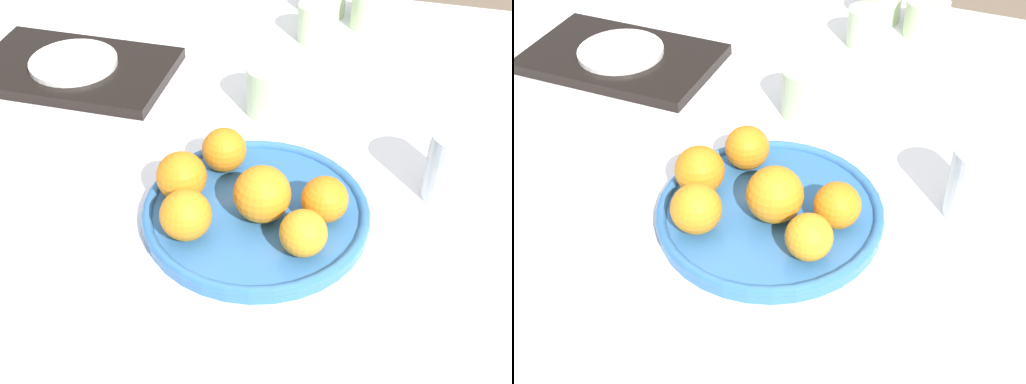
# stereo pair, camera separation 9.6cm
# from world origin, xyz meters

# --- Properties ---
(ground_plane) EXTENTS (12.00, 12.00, 0.00)m
(ground_plane) POSITION_xyz_m (0.00, 0.00, 0.00)
(ground_plane) COLOR #7A6651
(table) EXTENTS (1.41, 0.98, 0.74)m
(table) POSITION_xyz_m (0.00, 0.00, 0.37)
(table) COLOR white
(table) RESTS_ON ground_plane
(fruit_platter) EXTENTS (0.32, 0.32, 0.02)m
(fruit_platter) POSITION_xyz_m (0.07, -0.27, 0.75)
(fruit_platter) COLOR #336BAD
(fruit_platter) RESTS_ON table
(orange_0) EXTENTS (0.08, 0.08, 0.08)m
(orange_0) POSITION_xyz_m (0.08, -0.28, 0.79)
(orange_0) COLOR orange
(orange_0) RESTS_ON fruit_platter
(orange_1) EXTENTS (0.06, 0.06, 0.06)m
(orange_1) POSITION_xyz_m (0.15, -0.33, 0.79)
(orange_1) COLOR orange
(orange_1) RESTS_ON fruit_platter
(orange_2) EXTENTS (0.06, 0.06, 0.06)m
(orange_2) POSITION_xyz_m (0.16, -0.26, 0.79)
(orange_2) COLOR orange
(orange_2) RESTS_ON fruit_platter
(orange_3) EXTENTS (0.07, 0.07, 0.07)m
(orange_3) POSITION_xyz_m (-0.04, -0.26, 0.79)
(orange_3) COLOR orange
(orange_3) RESTS_ON fruit_platter
(orange_4) EXTENTS (0.07, 0.07, 0.07)m
(orange_4) POSITION_xyz_m (-0.01, -0.34, 0.79)
(orange_4) COLOR orange
(orange_4) RESTS_ON fruit_platter
(orange_5) EXTENTS (0.07, 0.07, 0.07)m
(orange_5) POSITION_xyz_m (0.00, -0.19, 0.79)
(orange_5) COLOR orange
(orange_5) RESTS_ON fruit_platter
(water_glass) EXTENTS (0.07, 0.07, 0.11)m
(water_glass) POSITION_xyz_m (0.32, -0.15, 0.79)
(water_glass) COLOR silver
(water_glass) RESTS_ON table
(serving_tray) EXTENTS (0.35, 0.22, 0.02)m
(serving_tray) POSITION_xyz_m (-0.35, 0.03, 0.75)
(serving_tray) COLOR black
(serving_tray) RESTS_ON table
(side_plate) EXTENTS (0.16, 0.16, 0.01)m
(side_plate) POSITION_xyz_m (-0.35, 0.03, 0.76)
(side_plate) COLOR silver
(side_plate) RESTS_ON serving_tray
(cup_0) EXTENTS (0.08, 0.08, 0.07)m
(cup_0) POSITION_xyz_m (0.05, 0.38, 0.77)
(cup_0) COLOR #B7CC9E
(cup_0) RESTS_ON table
(cup_1) EXTENTS (0.07, 0.07, 0.07)m
(cup_1) POSITION_xyz_m (0.05, 0.27, 0.77)
(cup_1) COLOR #B7CC9E
(cup_1) RESTS_ON table
(cup_2) EXTENTS (0.08, 0.08, 0.08)m
(cup_2) POSITION_xyz_m (0.02, -0.00, 0.78)
(cup_2) COLOR #B7CC9E
(cup_2) RESTS_ON table
(cup_3) EXTENTS (0.09, 0.09, 0.07)m
(cup_3) POSITION_xyz_m (0.15, 0.35, 0.77)
(cup_3) COLOR #B7CC9E
(cup_3) RESTS_ON table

